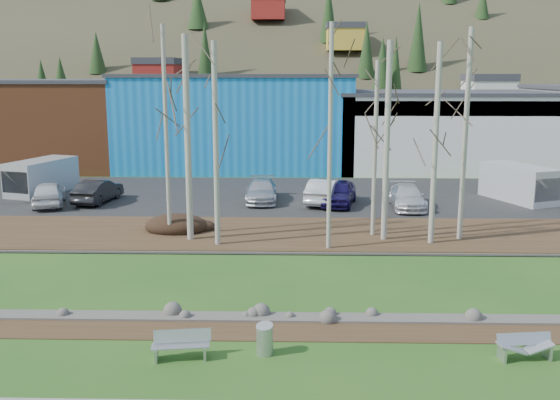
{
  "coord_description": "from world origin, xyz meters",
  "views": [
    {
      "loc": [
        -0.76,
        -17.24,
        8.36
      ],
      "look_at": [
        -1.48,
        11.5,
        2.5
      ],
      "focal_mm": 40.0,
      "sensor_mm": 36.0,
      "label": 1
    }
  ],
  "objects_px": {
    "car_1": "(98,191)",
    "car_2": "(262,191)",
    "bench_intact": "(181,345)",
    "car_5": "(407,197)",
    "bench_damaged": "(525,347)",
    "van_white": "(521,184)",
    "van_grey": "(40,177)",
    "car_0": "(49,193)",
    "seagull": "(523,342)",
    "litter_bin": "(265,341)",
    "car_3": "(339,193)",
    "car_4": "(324,191)"
  },
  "relations": [
    {
      "from": "litter_bin",
      "to": "car_4",
      "type": "relative_size",
      "value": 0.18
    },
    {
      "from": "bench_damaged",
      "to": "car_5",
      "type": "distance_m",
      "value": 20.61
    },
    {
      "from": "seagull",
      "to": "van_white",
      "type": "bearing_deg",
      "value": 86.33
    },
    {
      "from": "litter_bin",
      "to": "seagull",
      "type": "distance_m",
      "value": 8.06
    },
    {
      "from": "litter_bin",
      "to": "car_4",
      "type": "distance_m",
      "value": 21.99
    },
    {
      "from": "seagull",
      "to": "litter_bin",
      "type": "bearing_deg",
      "value": -159.66
    },
    {
      "from": "car_3",
      "to": "car_4",
      "type": "bearing_deg",
      "value": 162.26
    },
    {
      "from": "bench_damaged",
      "to": "car_3",
      "type": "relative_size",
      "value": 0.37
    },
    {
      "from": "car_0",
      "to": "van_white",
      "type": "relative_size",
      "value": 0.8
    },
    {
      "from": "bench_intact",
      "to": "car_5",
      "type": "distance_m",
      "value": 23.27
    },
    {
      "from": "litter_bin",
      "to": "car_0",
      "type": "distance_m",
      "value": 25.34
    },
    {
      "from": "van_white",
      "to": "car_2",
      "type": "bearing_deg",
      "value": 159.82
    },
    {
      "from": "car_0",
      "to": "car_2",
      "type": "height_order",
      "value": "car_0"
    },
    {
      "from": "van_white",
      "to": "van_grey",
      "type": "relative_size",
      "value": 1.0
    },
    {
      "from": "bench_damaged",
      "to": "car_4",
      "type": "relative_size",
      "value": 0.35
    },
    {
      "from": "car_0",
      "to": "car_4",
      "type": "distance_m",
      "value": 17.48
    },
    {
      "from": "car_0",
      "to": "car_3",
      "type": "relative_size",
      "value": 1.0
    },
    {
      "from": "seagull",
      "to": "van_white",
      "type": "relative_size",
      "value": 0.07
    },
    {
      "from": "car_1",
      "to": "car_3",
      "type": "distance_m",
      "value": 15.55
    },
    {
      "from": "bench_intact",
      "to": "car_0",
      "type": "bearing_deg",
      "value": 112.38
    },
    {
      "from": "car_1",
      "to": "bench_damaged",
      "type": "bearing_deg",
      "value": 140.52
    },
    {
      "from": "bench_intact",
      "to": "van_white",
      "type": "height_order",
      "value": "van_white"
    },
    {
      "from": "car_1",
      "to": "van_grey",
      "type": "distance_m",
      "value": 5.81
    },
    {
      "from": "car_0",
      "to": "car_3",
      "type": "bearing_deg",
      "value": 165.12
    },
    {
      "from": "car_4",
      "to": "van_white",
      "type": "height_order",
      "value": "van_white"
    },
    {
      "from": "car_2",
      "to": "van_white",
      "type": "distance_m",
      "value": 16.95
    },
    {
      "from": "bench_damaged",
      "to": "car_1",
      "type": "distance_m",
      "value": 29.34
    },
    {
      "from": "seagull",
      "to": "car_2",
      "type": "bearing_deg",
      "value": 128.69
    },
    {
      "from": "car_3",
      "to": "van_white",
      "type": "bearing_deg",
      "value": 19.15
    },
    {
      "from": "car_2",
      "to": "bench_damaged",
      "type": "bearing_deg",
      "value": -69.36
    },
    {
      "from": "car_4",
      "to": "car_2",
      "type": "bearing_deg",
      "value": 7.28
    },
    {
      "from": "seagull",
      "to": "van_white",
      "type": "xyz_separation_m",
      "value": [
        7.61,
        22.12,
        1.14
      ]
    },
    {
      "from": "seagull",
      "to": "car_5",
      "type": "height_order",
      "value": "car_5"
    },
    {
      "from": "litter_bin",
      "to": "car_5",
      "type": "xyz_separation_m",
      "value": [
        7.84,
        20.51,
        0.4
      ]
    },
    {
      "from": "seagull",
      "to": "car_1",
      "type": "height_order",
      "value": "car_1"
    },
    {
      "from": "car_0",
      "to": "van_white",
      "type": "xyz_separation_m",
      "value": [
        30.31,
        2.17,
        0.37
      ]
    },
    {
      "from": "litter_bin",
      "to": "car_2",
      "type": "relative_size",
      "value": 0.18
    },
    {
      "from": "bench_damaged",
      "to": "car_4",
      "type": "bearing_deg",
      "value": 95.99
    },
    {
      "from": "van_white",
      "to": "van_grey",
      "type": "xyz_separation_m",
      "value": [
        -32.48,
        1.84,
        0.01
      ]
    },
    {
      "from": "van_white",
      "to": "bench_intact",
      "type": "bearing_deg",
      "value": -150.09
    },
    {
      "from": "bench_damaged",
      "to": "car_5",
      "type": "height_order",
      "value": "car_5"
    },
    {
      "from": "litter_bin",
      "to": "car_0",
      "type": "relative_size",
      "value": 0.19
    },
    {
      "from": "litter_bin",
      "to": "car_2",
      "type": "xyz_separation_m",
      "value": [
        -1.3,
        22.26,
        0.41
      ]
    },
    {
      "from": "car_1",
      "to": "car_2",
      "type": "bearing_deg",
      "value": -168.48
    },
    {
      "from": "car_1",
      "to": "car_2",
      "type": "height_order",
      "value": "car_1"
    },
    {
      "from": "car_1",
      "to": "van_white",
      "type": "height_order",
      "value": "van_white"
    },
    {
      "from": "van_white",
      "to": "van_grey",
      "type": "distance_m",
      "value": 32.54
    },
    {
      "from": "car_1",
      "to": "van_white",
      "type": "xyz_separation_m",
      "value": [
        27.51,
        1.12,
        0.41
      ]
    },
    {
      "from": "car_5",
      "to": "bench_damaged",
      "type": "bearing_deg",
      "value": -88.54
    },
    {
      "from": "car_0",
      "to": "van_white",
      "type": "distance_m",
      "value": 30.39
    }
  ]
}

